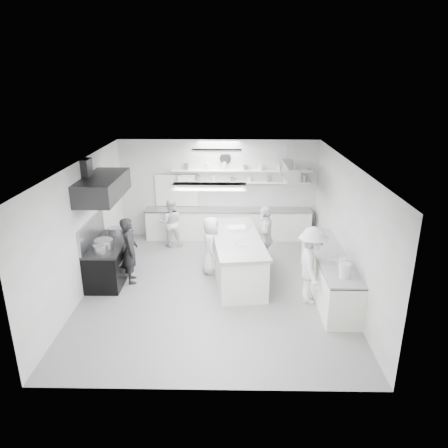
{
  "coord_description": "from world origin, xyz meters",
  "views": [
    {
      "loc": [
        0.38,
        -8.96,
        4.79
      ],
      "look_at": [
        0.21,
        0.6,
        1.39
      ],
      "focal_mm": 33.6,
      "sensor_mm": 36.0,
      "label": 1
    }
  ],
  "objects_px": {
    "right_counter": "(329,274)",
    "back_counter": "(228,224)",
    "prep_island": "(237,258)",
    "cook_back": "(171,223)",
    "cook_stove": "(130,250)",
    "stove": "(110,262)"
  },
  "relations": [
    {
      "from": "stove",
      "to": "prep_island",
      "type": "xyz_separation_m",
      "value": [
        3.13,
        0.12,
        0.07
      ]
    },
    {
      "from": "back_counter",
      "to": "right_counter",
      "type": "height_order",
      "value": "right_counter"
    },
    {
      "from": "stove",
      "to": "right_counter",
      "type": "height_order",
      "value": "right_counter"
    },
    {
      "from": "cook_stove",
      "to": "right_counter",
      "type": "bearing_deg",
      "value": -112.25
    },
    {
      "from": "prep_island",
      "to": "right_counter",
      "type": "bearing_deg",
      "value": -26.11
    },
    {
      "from": "right_counter",
      "to": "cook_back",
      "type": "relative_size",
      "value": 2.29
    },
    {
      "from": "back_counter",
      "to": "cook_back",
      "type": "height_order",
      "value": "cook_back"
    },
    {
      "from": "prep_island",
      "to": "cook_back",
      "type": "bearing_deg",
      "value": 125.91
    },
    {
      "from": "stove",
      "to": "cook_stove",
      "type": "bearing_deg",
      "value": -14.23
    },
    {
      "from": "cook_back",
      "to": "back_counter",
      "type": "bearing_deg",
      "value": -165.56
    },
    {
      "from": "back_counter",
      "to": "right_counter",
      "type": "xyz_separation_m",
      "value": [
        2.35,
        -3.4,
        0.01
      ]
    },
    {
      "from": "right_counter",
      "to": "cook_stove",
      "type": "bearing_deg",
      "value": 174.4
    },
    {
      "from": "right_counter",
      "to": "back_counter",
      "type": "bearing_deg",
      "value": 124.65
    },
    {
      "from": "stove",
      "to": "cook_back",
      "type": "distance_m",
      "value": 2.49
    },
    {
      "from": "right_counter",
      "to": "cook_back",
      "type": "distance_m",
      "value": 4.89
    },
    {
      "from": "right_counter",
      "to": "cook_stove",
      "type": "xyz_separation_m",
      "value": [
        -4.7,
        0.46,
        0.35
      ]
    },
    {
      "from": "stove",
      "to": "right_counter",
      "type": "distance_m",
      "value": 5.28
    },
    {
      "from": "right_counter",
      "to": "cook_stove",
      "type": "distance_m",
      "value": 4.74
    },
    {
      "from": "back_counter",
      "to": "stove",
      "type": "bearing_deg",
      "value": -136.01
    },
    {
      "from": "cook_stove",
      "to": "prep_island",
      "type": "bearing_deg",
      "value": -100.89
    },
    {
      "from": "cook_back",
      "to": "cook_stove",
      "type": "bearing_deg",
      "value": 67.22
    },
    {
      "from": "stove",
      "to": "prep_island",
      "type": "distance_m",
      "value": 3.13
    }
  ]
}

